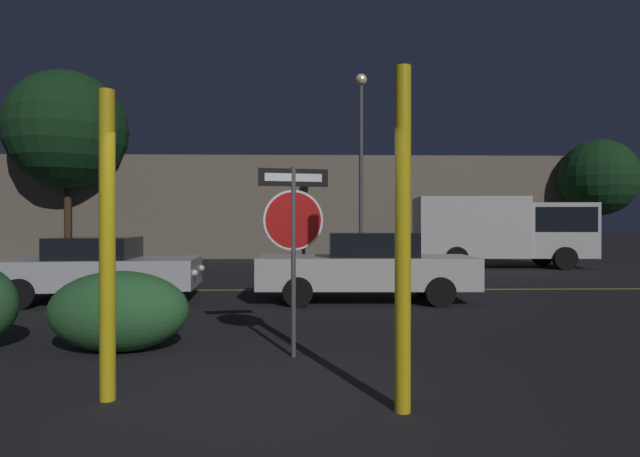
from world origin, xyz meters
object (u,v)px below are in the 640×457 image
yellow_pole_right (403,239)px  street_lamp (361,145)px  passing_car_2 (101,269)px  yellow_pole_left (107,245)px  delivery_truck (505,228)px  stop_sign (293,222)px  passing_car_3 (367,267)px  hedge_bush_2 (119,311)px  tree_1 (67,130)px  tree_0 (598,178)px

yellow_pole_right → street_lamp: size_ratio=0.41×
passing_car_2 → yellow_pole_left: bearing=17.8°
delivery_truck → stop_sign: bearing=-27.5°
stop_sign → passing_car_3: size_ratio=0.50×
stop_sign → hedge_bush_2: bearing=160.9°
hedge_bush_2 → delivery_truck: bearing=51.4°
passing_car_2 → passing_car_3: bearing=83.9°
yellow_pole_right → hedge_bush_2: 4.08m
tree_1 → stop_sign: bearing=-57.5°
yellow_pole_left → tree_1: 21.56m
street_lamp → tree_1: (-13.23, 4.86, 1.41)m
yellow_pole_left → hedge_bush_2: 2.14m
yellow_pole_left → yellow_pole_right: yellow_pole_right is taller
stop_sign → passing_car_3: 4.86m
passing_car_3 → hedge_bush_2: bearing=139.7°
yellow_pole_right → delivery_truck: yellow_pole_right is taller
yellow_pole_right → hedge_bush_2: yellow_pole_right is taller
hedge_bush_2 → tree_1: (-8.80, 17.02, 5.54)m
passing_car_2 → tree_0: size_ratio=0.74×
hedge_bush_2 → street_lamp: size_ratio=0.25×
tree_1 → street_lamp: bearing=-20.2°
hedge_bush_2 → stop_sign: bearing=-8.7°
street_lamp → tree_0: 12.71m
yellow_pole_right → tree_1: 23.15m
stop_sign → hedge_bush_2: (-2.28, 0.35, -1.15)m
stop_sign → street_lamp: street_lamp is taller
passing_car_2 → tree_0: bearing=119.4°
yellow_pole_right → tree_0: (12.93, 19.04, 2.36)m
stop_sign → delivery_truck: bearing=48.5°
passing_car_3 → street_lamp: (0.71, 7.96, 3.92)m
yellow_pole_left → delivery_truck: yellow_pole_left is taller
stop_sign → yellow_pole_right: yellow_pole_right is taller
stop_sign → tree_0: (13.95, 17.20, 2.20)m
tree_0 → tree_1: 25.12m
yellow_pole_left → tree_0: 24.49m
stop_sign → delivery_truck: delivery_truck is taller
delivery_truck → tree_0: bearing=127.9°
stop_sign → hedge_bush_2: 2.58m
street_lamp → passing_car_3: bearing=-95.1°
stop_sign → yellow_pole_left: 2.26m
delivery_truck → street_lamp: size_ratio=0.91×
stop_sign → delivery_truck: 15.17m
tree_0 → tree_1: bearing=179.6°
stop_sign → tree_0: 22.25m
yellow_pole_left → passing_car_2: size_ratio=0.68×
passing_car_2 → street_lamp: 10.92m
yellow_pole_left → passing_car_2: 6.70m
passing_car_2 → tree_0: 22.37m
passing_car_2 → delivery_truck: bearing=119.5°
yellow_pole_right → delivery_truck: 16.33m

